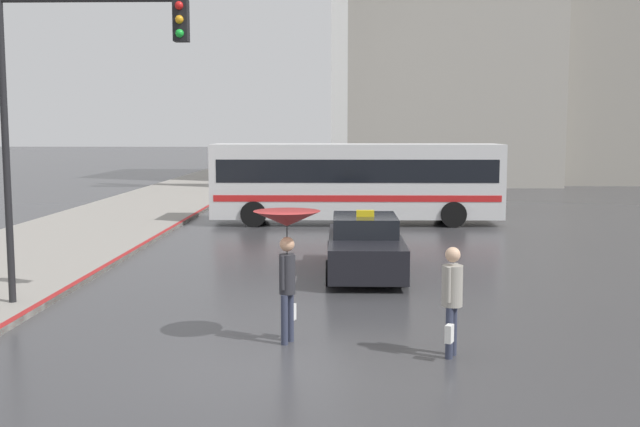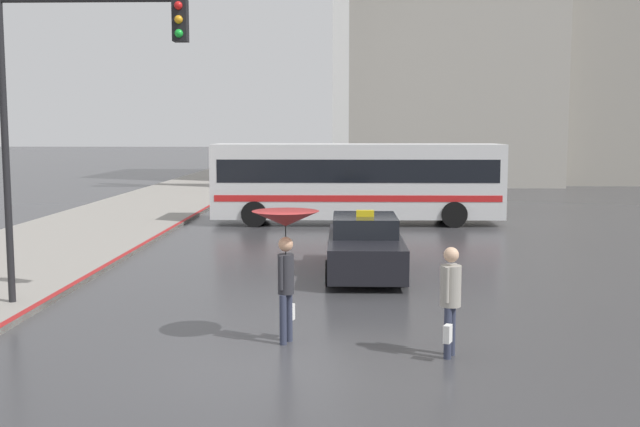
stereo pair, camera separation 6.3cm
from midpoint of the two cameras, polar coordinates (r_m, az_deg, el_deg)
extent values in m
plane|color=#38383A|center=(11.48, -3.81, -11.81)|extent=(300.00, 300.00, 0.00)
cube|color=black|center=(18.77, 3.35, -2.90)|extent=(1.80, 4.80, 0.79)
cube|color=black|center=(18.92, 3.34, -0.88)|extent=(1.58, 2.16, 0.48)
cylinder|color=black|center=(17.40, 6.33, -4.53)|extent=(0.20, 0.60, 0.60)
cylinder|color=black|center=(17.34, 0.67, -4.53)|extent=(0.20, 0.60, 0.60)
cylinder|color=black|center=(20.32, 5.62, -2.95)|extent=(0.20, 0.60, 0.60)
cylinder|color=black|center=(20.27, 0.79, -2.94)|extent=(0.20, 0.60, 0.60)
cube|color=yellow|center=(18.64, 3.37, 0.01)|extent=(0.44, 0.16, 0.16)
cube|color=silver|center=(28.79, 2.70, 2.54)|extent=(10.99, 2.60, 2.79)
cube|color=black|center=(28.76, 2.71, 3.37)|extent=(10.44, 2.62, 0.86)
cube|color=red|center=(28.83, 2.70, 1.37)|extent=(10.66, 2.62, 0.24)
cylinder|color=black|center=(27.84, -5.15, -0.05)|extent=(0.96, 0.29, 0.96)
cylinder|color=black|center=(30.21, -4.67, 0.46)|extent=(0.96, 0.29, 0.96)
cylinder|color=black|center=(28.04, 10.06, -0.07)|extent=(0.96, 0.29, 0.96)
cylinder|color=black|center=(30.40, 9.35, 0.44)|extent=(0.96, 0.29, 0.96)
cylinder|color=#2D3347|center=(12.64, -2.87, -8.10)|extent=(0.16, 0.16, 0.85)
cylinder|color=#2D3347|center=(12.83, -2.42, -7.88)|extent=(0.16, 0.16, 0.85)
cylinder|color=#28282D|center=(12.57, -2.66, -4.64)|extent=(0.36, 0.36, 0.67)
sphere|color=tan|center=(12.49, -2.67, -2.35)|extent=(0.25, 0.25, 0.25)
cylinder|color=#28282D|center=(12.41, -3.03, -4.55)|extent=(0.09, 0.09, 0.57)
cylinder|color=#28282D|center=(12.72, -2.30, -4.28)|extent=(0.09, 0.09, 0.57)
cone|color=maroon|center=(12.43, -2.68, -0.39)|extent=(1.12, 1.12, 0.25)
cylinder|color=black|center=(12.47, -2.67, -1.99)|extent=(0.02, 0.02, 0.70)
cube|color=white|center=(12.97, -2.33, -7.53)|extent=(0.16, 0.20, 0.28)
cylinder|color=#2D3347|center=(12.25, 9.97, -8.72)|extent=(0.16, 0.16, 0.82)
cylinder|color=#2D3347|center=(12.05, 9.68, -8.98)|extent=(0.16, 0.16, 0.82)
cylinder|color=gray|center=(11.98, 9.89, -5.45)|extent=(0.44, 0.44, 0.65)
sphere|color=#DBAD89|center=(11.89, 9.94, -3.11)|extent=(0.24, 0.24, 0.24)
cylinder|color=gray|center=(12.16, 10.16, -5.04)|extent=(0.09, 0.09, 0.55)
cylinder|color=gray|center=(11.78, 9.62, -5.40)|extent=(0.09, 0.09, 0.55)
cube|color=white|center=(11.86, 9.68, -9.02)|extent=(0.17, 0.21, 0.28)
cylinder|color=black|center=(16.07, -22.93, 4.47)|extent=(0.14, 0.14, 6.38)
cylinder|color=black|center=(15.62, -17.27, 15.29)|extent=(3.53, 0.10, 0.10)
cube|color=black|center=(15.11, -10.66, 14.25)|extent=(0.28, 0.28, 0.80)
sphere|color=red|center=(14.99, -10.82, 15.31)|extent=(0.16, 0.16, 0.16)
sphere|color=orange|center=(14.95, -10.79, 14.33)|extent=(0.16, 0.16, 0.16)
sphere|color=green|center=(14.92, -10.77, 13.34)|extent=(0.16, 0.16, 0.16)
cube|color=#A39E93|center=(53.84, 9.15, 15.64)|extent=(13.92, 12.75, 24.65)
cube|color=gray|center=(57.98, 22.64, 14.12)|extent=(14.13, 10.89, 23.75)
cube|color=white|center=(42.44, 1.46, 14.82)|extent=(0.90, 0.90, 19.63)
camera|label=1|loc=(0.03, -90.09, -0.01)|focal=42.00mm
camera|label=2|loc=(0.03, 89.91, 0.01)|focal=42.00mm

